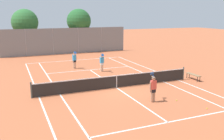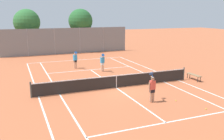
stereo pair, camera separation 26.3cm
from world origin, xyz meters
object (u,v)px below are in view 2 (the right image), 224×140
(tennis_net, at_px, (116,81))
(courtside_bench, at_px, (194,75))
(player_near_side, at_px, (152,88))
(tree_behind_right, at_px, (80,22))
(tree_behind_left, at_px, (27,23))
(player_far_left, at_px, (75,59))
(loose_tennis_ball_3, at_px, (131,83))
(loose_tennis_ball_2, at_px, (206,109))
(loose_tennis_ball_0, at_px, (176,101))
(player_far_right, at_px, (102,62))

(tennis_net, xyz_separation_m, courtside_bench, (6.70, -0.34, -0.10))
(player_near_side, xyz_separation_m, tree_behind_right, (1.37, 21.96, 3.25))
(tennis_net, height_order, courtside_bench, tennis_net)
(tree_behind_left, bearing_deg, player_far_left, -72.76)
(loose_tennis_ball_3, xyz_separation_m, courtside_bench, (5.20, -0.92, 0.38))
(player_near_side, xyz_separation_m, loose_tennis_ball_2, (2.25, -2.19, -0.89))
(loose_tennis_ball_0, bearing_deg, player_far_left, 107.05)
(loose_tennis_ball_2, bearing_deg, loose_tennis_ball_3, 104.24)
(loose_tennis_ball_3, height_order, tree_behind_right, tree_behind_right)
(loose_tennis_ball_0, distance_m, courtside_bench, 5.68)
(loose_tennis_ball_2, height_order, courtside_bench, courtside_bench)
(player_far_left, relative_size, player_far_right, 1.00)
(loose_tennis_ball_0, bearing_deg, player_near_side, 164.48)
(tennis_net, xyz_separation_m, player_far_left, (-1.20, 7.59, 0.42))
(player_near_side, relative_size, tree_behind_left, 0.30)
(player_far_left, bearing_deg, loose_tennis_ball_2, -72.09)
(tennis_net, height_order, player_far_right, player_far_right)
(loose_tennis_ball_2, bearing_deg, tree_behind_right, 92.07)
(loose_tennis_ball_0, distance_m, loose_tennis_ball_3, 4.63)
(player_near_side, relative_size, loose_tennis_ball_0, 26.88)
(player_far_right, height_order, courtside_bench, player_far_right)
(tennis_net, xyz_separation_m, tree_behind_left, (-4.83, 19.29, 3.53))
(player_far_left, distance_m, player_far_right, 3.04)
(tree_behind_left, bearing_deg, player_far_right, -67.93)
(loose_tennis_ball_0, relative_size, tree_behind_right, 0.01)
(player_far_left, distance_m, loose_tennis_ball_0, 12.12)
(player_near_side, distance_m, tree_behind_left, 23.76)
(player_near_side, xyz_separation_m, tree_behind_left, (-5.70, 22.85, 3.11))
(tennis_net, height_order, player_far_left, player_far_left)
(courtside_bench, relative_size, tree_behind_left, 0.25)
(tennis_net, height_order, tree_behind_left, tree_behind_left)
(player_near_side, height_order, player_far_left, same)
(player_far_right, distance_m, tree_behind_right, 13.54)
(player_far_left, xyz_separation_m, loose_tennis_ball_3, (2.70, -7.01, -0.89))
(courtside_bench, relative_size, tree_behind_right, 0.25)
(player_far_right, bearing_deg, tree_behind_right, 83.86)
(loose_tennis_ball_2, bearing_deg, player_far_left, 107.91)
(player_far_left, bearing_deg, loose_tennis_ball_0, -72.95)
(player_far_left, bearing_deg, tree_behind_left, 107.24)
(player_far_right, xyz_separation_m, tree_behind_right, (1.41, 13.07, 3.25))
(courtside_bench, bearing_deg, loose_tennis_ball_2, -123.56)
(tree_behind_left, distance_m, tree_behind_right, 7.13)
(tennis_net, bearing_deg, player_far_left, 98.97)
(player_near_side, bearing_deg, player_far_right, 90.23)
(player_far_left, bearing_deg, courtside_bench, -45.08)
(tennis_net, relative_size, player_far_left, 6.76)
(player_far_left, height_order, loose_tennis_ball_3, player_far_left)
(player_far_left, height_order, loose_tennis_ball_0, player_far_left)
(player_near_side, height_order, player_far_right, same)
(player_near_side, distance_m, courtside_bench, 6.69)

